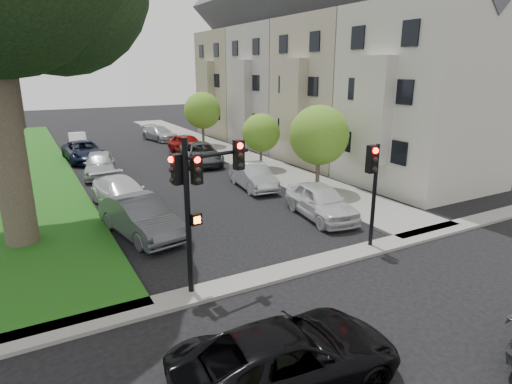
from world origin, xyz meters
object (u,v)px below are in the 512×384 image
car_cross_near (288,357)px  car_parked_0 (321,201)px  car_parked_5 (141,217)px  small_tree_a (319,135)px  small_tree_c (202,111)px  small_tree_b (261,133)px  car_parked_8 (84,151)px  traffic_signal_main (199,188)px  car_parked_7 (100,164)px  car_parked_2 (201,154)px  car_parked_1 (253,176)px  car_parked_4 (159,133)px  car_parked_9 (78,140)px  car_parked_3 (188,144)px  car_parked_6 (122,193)px  traffic_signal_secondary (373,177)px

car_cross_near → car_parked_0: bearing=-36.9°
car_parked_5 → small_tree_a: bearing=-2.4°
small_tree_c → small_tree_b: bearing=-90.0°
car_cross_near → car_parked_8: car_parked_8 is taller
small_tree_a → car_parked_0: size_ratio=1.05×
traffic_signal_main → car_parked_7: size_ratio=1.04×
small_tree_b → car_parked_5: small_tree_b is taller
small_tree_c → small_tree_a: bearing=-90.0°
car_parked_0 → car_parked_2: 13.38m
car_parked_1 → car_parked_2: (-0.16, 7.49, 0.03)m
small_tree_a → car_parked_5: bearing=-171.0°
small_tree_b → car_parked_4: 15.61m
small_tree_c → car_parked_1: 14.32m
car_parked_8 → car_parked_9: car_parked_8 is taller
car_parked_3 → car_parked_5: (-7.74, -15.56, 0.03)m
car_parked_6 → car_parked_9: size_ratio=1.25×
car_parked_0 → small_tree_a: bearing=63.4°
small_tree_b → car_parked_8: small_tree_b is taller
car_parked_1 → car_parked_2: 7.49m
traffic_signal_main → car_parked_0: 8.58m
car_parked_1 → small_tree_a: bearing=-37.5°
traffic_signal_main → car_parked_3: size_ratio=1.06×
car_cross_near → traffic_signal_main: bearing=4.8°
car_parked_1 → car_parked_5: bearing=-144.6°
small_tree_a → traffic_signal_main: 11.91m
car_parked_3 → car_parked_0: bearing=-95.8°
car_parked_1 → car_parked_2: bearing=97.7°
car_parked_0 → car_parked_7: car_parked_7 is taller
small_tree_c → car_parked_0: small_tree_c is taller
car_cross_near → car_parked_8: 26.77m
small_tree_c → car_parked_5: bearing=-119.3°
small_tree_c → car_cross_near: small_tree_c is taller
small_tree_b → car_parked_0: bearing=-103.5°
small_tree_c → car_cross_near: size_ratio=0.92×
car_parked_3 → small_tree_c: bearing=40.2°
car_cross_near → car_parked_6: 14.39m
small_tree_c → car_parked_7: 12.10m
car_parked_0 → car_parked_7: size_ratio=0.99×
small_tree_b → car_parked_8: size_ratio=0.71×
car_parked_9 → small_tree_c: bearing=-21.5°
car_parked_3 → car_parked_6: bearing=-129.8°
car_parked_7 → car_parked_4: bearing=68.3°
car_cross_near → car_parked_1: 15.85m
car_parked_1 → car_parked_7: size_ratio=0.94×
car_parked_7 → car_parked_3: bearing=40.3°
traffic_signal_secondary → car_parked_6: size_ratio=0.82×
car_parked_1 → car_parked_7: (-7.14, 7.13, 0.08)m
car_parked_1 → car_parked_9: car_parked_1 is taller
small_tree_a → car_parked_2: size_ratio=0.90×
car_parked_8 → car_parked_6: bearing=-93.0°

